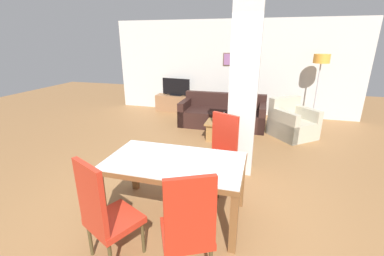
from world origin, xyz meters
TOP-DOWN VIEW (x-y plane):
  - ground_plane at (0.00, 0.00)m, footprint 18.00×18.00m
  - back_wall at (-0.00, 5.13)m, footprint 7.20×0.09m
  - divider_pillar at (0.66, 1.43)m, footprint 0.43×0.32m
  - dining_table at (0.00, 0.00)m, footprint 1.66×0.94m
  - dining_chair_near_left at (-0.42, -0.86)m, footprint 0.61×0.61m
  - dining_chair_near_right at (0.42, -0.84)m, footprint 0.62×0.62m
  - dining_chair_far_right at (0.42, 0.84)m, footprint 0.62×0.62m
  - sofa at (-0.01, 3.78)m, footprint 2.15×0.93m
  - armchair at (1.66, 3.42)m, footprint 1.17×1.17m
  - coffee_table at (0.07, 2.79)m, footprint 0.58×0.54m
  - bottle at (0.17, 2.81)m, footprint 0.08×0.08m
  - tv_stand at (-1.65, 4.85)m, footprint 1.27×0.40m
  - tv_screen at (-1.65, 4.85)m, footprint 0.90×0.24m
  - floor_lamp at (2.29, 4.58)m, footprint 0.39×0.39m

SIDE VIEW (x-z plane):
  - ground_plane at x=0.00m, z-range 0.00..0.00m
  - coffee_table at x=0.07m, z-range 0.01..0.41m
  - tv_stand at x=-1.65m, z-range 0.00..0.50m
  - sofa at x=-0.01m, z-range -0.12..0.68m
  - armchair at x=1.66m, z-range -0.14..0.74m
  - bottle at x=0.17m, z-range 0.38..0.61m
  - dining_chair_near_left at x=-0.42m, z-range 0.01..1.14m
  - dining_chair_near_right at x=0.42m, z-range 0.01..1.14m
  - dining_chair_far_right at x=0.42m, z-range 0.01..1.14m
  - dining_table at x=0.00m, z-range 0.23..1.00m
  - tv_screen at x=-1.65m, z-range 0.49..1.01m
  - divider_pillar at x=0.66m, z-range 0.00..2.70m
  - back_wall at x=0.00m, z-range 0.00..2.70m
  - floor_lamp at x=2.29m, z-range 0.64..2.44m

